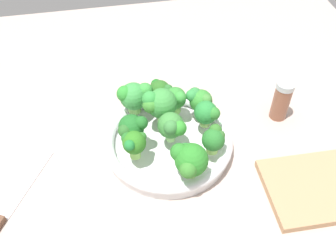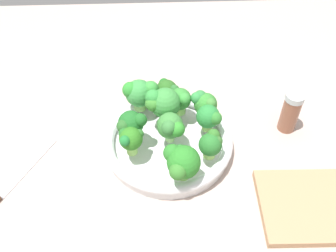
% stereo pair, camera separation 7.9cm
% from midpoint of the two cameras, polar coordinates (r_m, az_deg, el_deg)
% --- Properties ---
extents(ground_plane, '(1.30, 1.30, 0.03)m').
position_cam_midpoint_polar(ground_plane, '(0.84, -3.33, -5.47)').
color(ground_plane, '#B6A196').
extents(bowl, '(0.27, 0.27, 0.04)m').
position_cam_midpoint_polar(bowl, '(0.83, -2.73, -2.51)').
color(bowl, white).
rests_on(bowl, ground_plane).
extents(broccoli_floret_0, '(0.07, 0.06, 0.08)m').
position_cam_midpoint_polar(broccoli_floret_0, '(0.81, -4.05, 3.13)').
color(broccoli_floret_0, '#92C361').
rests_on(broccoli_floret_0, bowl).
extents(broccoli_floret_1, '(0.05, 0.05, 0.06)m').
position_cam_midpoint_polar(broccoli_floret_1, '(0.77, 3.78, -2.05)').
color(broccoli_floret_1, '#9FD563').
rests_on(broccoli_floret_1, bowl).
extents(broccoli_floret_2, '(0.05, 0.05, 0.06)m').
position_cam_midpoint_polar(broccoli_floret_2, '(0.76, -8.04, -2.61)').
color(broccoli_floret_2, '#93CF5C').
rests_on(broccoli_floret_2, bowl).
extents(broccoli_floret_3, '(0.06, 0.05, 0.07)m').
position_cam_midpoint_polar(broccoli_floret_3, '(0.78, -8.23, -0.41)').
color(broccoli_floret_3, '#85B75E').
rests_on(broccoli_floret_3, bowl).
extents(broccoli_floret_4, '(0.05, 0.05, 0.06)m').
position_cam_midpoint_polar(broccoli_floret_4, '(0.81, 2.99, 1.74)').
color(broccoli_floret_4, '#7FB352').
rests_on(broccoli_floret_4, bowl).
extents(broccoli_floret_5, '(0.06, 0.06, 0.07)m').
position_cam_midpoint_polar(broccoli_floret_5, '(0.78, -2.36, -0.15)').
color(broccoli_floret_5, '#91C874').
rests_on(broccoli_floret_5, bowl).
extents(broccoli_floret_6, '(0.06, 0.05, 0.06)m').
position_cam_midpoint_polar(broccoli_floret_6, '(0.84, 1.94, 3.68)').
color(broccoli_floret_6, '#9CD872').
rests_on(broccoli_floret_6, bowl).
extents(broccoli_floret_7, '(0.05, 0.05, 0.07)m').
position_cam_midpoint_polar(broccoli_floret_7, '(0.84, -1.61, 3.83)').
color(broccoli_floret_7, '#90CD62').
rests_on(broccoli_floret_7, bowl).
extents(broccoli_floret_8, '(0.07, 0.08, 0.07)m').
position_cam_midpoint_polar(broccoli_floret_8, '(0.72, -0.00, -5.13)').
color(broccoli_floret_8, '#93CE66').
rests_on(broccoli_floret_8, bowl).
extents(broccoli_floret_9, '(0.08, 0.06, 0.07)m').
position_cam_midpoint_polar(broccoli_floret_9, '(0.84, -7.72, 4.23)').
color(broccoli_floret_9, '#77B457').
rests_on(broccoli_floret_9, bowl).
extents(broccoli_floret_10, '(0.05, 0.05, 0.06)m').
position_cam_midpoint_polar(broccoli_floret_10, '(0.87, -3.81, 5.01)').
color(broccoli_floret_10, '#88BC52').
rests_on(broccoli_floret_10, bowl).
extents(knife, '(0.15, 0.25, 0.01)m').
position_cam_midpoint_polar(knife, '(0.82, -25.82, -12.06)').
color(knife, silver).
rests_on(knife, ground_plane).
extents(cutting_board, '(0.21, 0.16, 0.02)m').
position_cam_midpoint_polar(cutting_board, '(0.82, 18.33, -8.69)').
color(cutting_board, tan).
rests_on(cutting_board, ground_plane).
extents(pepper_shaker, '(0.04, 0.04, 0.10)m').
position_cam_midpoint_polar(pepper_shaker, '(0.90, 13.85, 3.58)').
color(pepper_shaker, brown).
rests_on(pepper_shaker, ground_plane).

